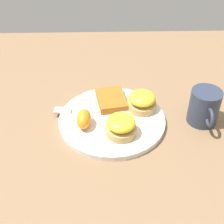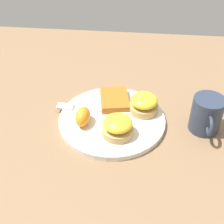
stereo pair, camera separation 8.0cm
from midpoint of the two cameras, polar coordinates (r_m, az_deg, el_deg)
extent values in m
plane|color=#846647|center=(0.83, 2.79, -1.94)|extent=(1.10, 1.10, 0.00)
cylinder|color=silver|center=(0.82, 2.80, -1.57)|extent=(0.28, 0.28, 0.01)
cylinder|color=tan|center=(0.77, 4.04, -3.58)|extent=(0.08, 0.08, 0.02)
ellipsoid|color=yellow|center=(0.75, 4.12, -2.16)|extent=(0.07, 0.07, 0.03)
cylinder|color=tan|center=(0.84, 8.51, 0.64)|extent=(0.08, 0.08, 0.02)
ellipsoid|color=yellow|center=(0.83, 8.68, 2.01)|extent=(0.07, 0.07, 0.03)
cube|color=#AA621E|center=(0.86, 2.98, 2.17)|extent=(0.11, 0.09, 0.02)
ellipsoid|color=orange|center=(0.79, -2.46, -0.96)|extent=(0.06, 0.04, 0.04)
cube|color=silver|center=(0.83, 3.56, -0.12)|extent=(0.02, 0.12, 0.00)
cube|color=silver|center=(0.85, -5.90, 0.91)|extent=(0.03, 0.05, 0.00)
cylinder|color=#2D384C|center=(0.82, 19.63, -0.69)|extent=(0.08, 0.08, 0.09)
torus|color=#2D384C|center=(0.78, 20.24, -2.53)|extent=(0.05, 0.01, 0.05)
camera|label=1|loc=(0.04, -87.14, 2.35)|focal=50.00mm
camera|label=2|loc=(0.04, 92.86, -2.35)|focal=50.00mm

